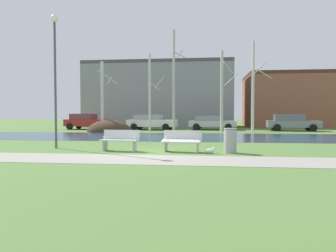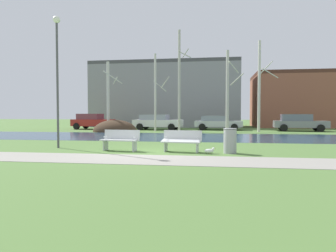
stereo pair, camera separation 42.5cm
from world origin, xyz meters
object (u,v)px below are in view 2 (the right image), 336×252
(streetlamp, at_px, (57,62))
(parked_wagon_fourth_grey, at_px, (299,122))
(seagull, at_px, (210,151))
(parked_sedan_second_white, at_px, (157,122))
(parked_van_nearest_red, at_px, (92,121))
(bench_right, at_px, (182,140))
(bench_left, at_px, (120,140))
(parked_hatch_third_silver, at_px, (218,122))
(trash_bin, at_px, (230,140))

(streetlamp, xyz_separation_m, parked_wagon_fourth_grey, (14.41, 16.04, -3.10))
(seagull, distance_m, streetlamp, 7.89)
(streetlamp, bearing_deg, parked_sedan_second_white, 84.80)
(streetlamp, height_order, parked_van_nearest_red, streetlamp)
(parked_wagon_fourth_grey, bearing_deg, bench_right, -117.54)
(bench_left, relative_size, parked_hatch_third_silver, 0.36)
(bench_right, distance_m, streetlamp, 6.68)
(parked_sedan_second_white, distance_m, parked_hatch_third_silver, 5.81)
(trash_bin, relative_size, parked_wagon_fourth_grey, 0.21)
(trash_bin, bearing_deg, streetlamp, 174.10)
(trash_bin, relative_size, seagull, 2.25)
(parked_hatch_third_silver, bearing_deg, seagull, -91.36)
(bench_left, relative_size, parked_van_nearest_red, 0.40)
(parked_van_nearest_red, bearing_deg, parked_hatch_third_silver, 1.50)
(parked_van_nearest_red, height_order, parked_hatch_third_silver, parked_van_nearest_red)
(streetlamp, height_order, parked_hatch_third_silver, streetlamp)
(bench_right, xyz_separation_m, parked_sedan_second_white, (-4.21, 16.99, 0.31))
(parked_van_nearest_red, relative_size, parked_sedan_second_white, 0.87)
(trash_bin, distance_m, streetlamp, 8.38)
(bench_right, xyz_separation_m, parked_van_nearest_red, (-10.86, 17.23, 0.34))
(seagull, bearing_deg, bench_left, 172.02)
(seagull, distance_m, parked_wagon_fourth_grey, 18.81)
(bench_right, relative_size, parked_hatch_third_silver, 0.36)
(bench_left, bearing_deg, parked_hatch_third_silver, 76.71)
(trash_bin, height_order, parked_van_nearest_red, parked_van_nearest_red)
(parked_van_nearest_red, relative_size, parked_hatch_third_silver, 0.90)
(bench_left, xyz_separation_m, streetlamp, (-3.12, 0.65, 3.42))
(seagull, relative_size, streetlamp, 0.07)
(bench_left, xyz_separation_m, seagull, (3.72, -0.52, -0.34))
(bench_right, bearing_deg, parked_van_nearest_red, 122.21)
(parked_wagon_fourth_grey, bearing_deg, seagull, -113.73)
(parked_van_nearest_red, xyz_separation_m, parked_hatch_third_silver, (12.43, 0.32, -0.08))
(streetlamp, relative_size, parked_sedan_second_white, 1.24)
(seagull, xyz_separation_m, parked_hatch_third_silver, (0.43, 18.08, 0.60))
(bench_right, xyz_separation_m, parked_hatch_third_silver, (1.57, 17.56, 0.26))
(trash_bin, relative_size, parked_sedan_second_white, 0.20)
(parked_wagon_fourth_grey, bearing_deg, streetlamp, -131.93)
(parked_sedan_second_white, bearing_deg, bench_right, -76.08)
(bench_left, distance_m, trash_bin, 4.50)
(bench_right, bearing_deg, parked_hatch_third_silver, 84.90)
(parked_van_nearest_red, xyz_separation_m, parked_sedan_second_white, (6.65, -0.24, -0.03))
(bench_right, distance_m, parked_sedan_second_white, 17.51)
(seagull, relative_size, parked_hatch_third_silver, 0.09)
(bench_right, bearing_deg, streetlamp, 173.46)
(parked_wagon_fourth_grey, bearing_deg, trash_bin, -111.96)
(bench_left, distance_m, seagull, 3.77)
(bench_left, relative_size, seagull, 3.81)
(parked_hatch_third_silver, bearing_deg, bench_right, -95.10)
(streetlamp, height_order, parked_wagon_fourth_grey, streetlamp)
(parked_sedan_second_white, height_order, parked_wagon_fourth_grey, parked_wagon_fourth_grey)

